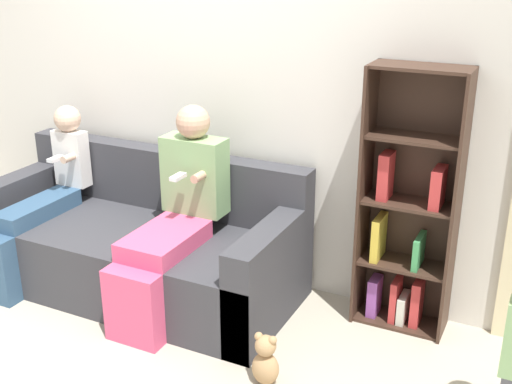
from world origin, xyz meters
name	(u,v)px	position (x,y,z in m)	size (l,w,h in m)	color
ground_plane	(127,338)	(0.00, 0.00, 0.00)	(14.00, 14.00, 0.00)	#B2A893
back_wall	(211,88)	(0.00, 1.05, 1.27)	(10.00, 0.06, 2.55)	silver
couch	(138,246)	(-0.30, 0.55, 0.29)	(2.13, 0.92, 0.86)	#38383D
adult_seated	(175,212)	(0.07, 0.46, 0.63)	(0.40, 0.87, 1.24)	#DB4C75
child_seated	(42,197)	(-0.96, 0.42, 0.57)	(0.24, 0.89, 1.12)	#335170
bookshelf	(408,215)	(1.37, 0.91, 0.69)	(0.54, 0.27, 1.55)	#3D281E
teddy_bear	(265,361)	(0.90, -0.01, 0.14)	(0.15, 0.12, 0.30)	tan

